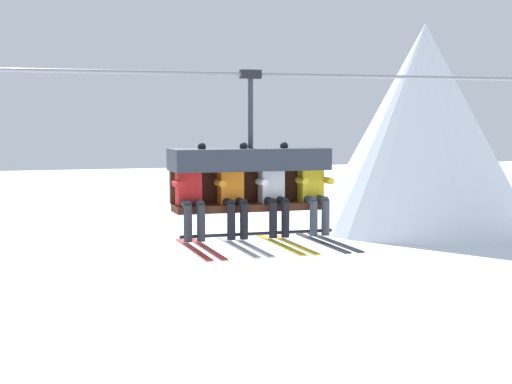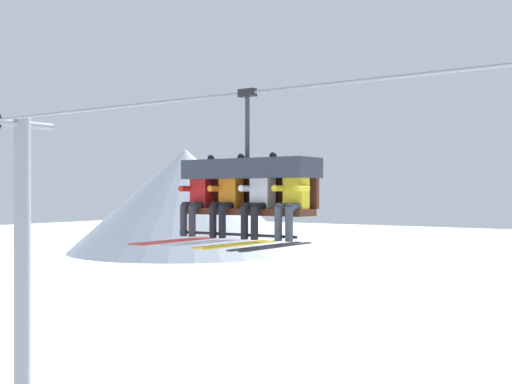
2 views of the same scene
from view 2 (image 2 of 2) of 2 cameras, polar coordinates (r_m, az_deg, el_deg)
name	(u,v)px [view 2 (image 2 of 2)]	position (r m, az deg, el deg)	size (l,w,h in m)	color
mountain_peak_west	(185,200)	(65.90, -6.34, -0.70)	(23.50, 23.50, 10.46)	silver
lift_tower_near	(21,281)	(15.20, -20.12, -7.40)	(0.36, 1.88, 7.82)	gray
lift_cable	(404,76)	(8.66, 13.01, 10.02)	(20.33, 0.05, 0.05)	gray
chairlift_chair	(250,178)	(9.78, -0.53, 1.22)	(2.17, 0.74, 2.22)	#512819
skier_red	(197,196)	(10.14, -5.26, -0.36)	(0.48, 1.70, 1.34)	red
skier_orange	(227,196)	(9.78, -2.63, -0.37)	(0.48, 1.70, 1.34)	orange
skier_white	(258,196)	(9.44, 0.19, -0.38)	(0.48, 1.70, 1.34)	silver
skier_yellow	(292,198)	(9.12, 3.18, -0.53)	(0.46, 1.70, 1.23)	yellow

